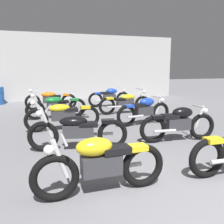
{
  "coord_description": "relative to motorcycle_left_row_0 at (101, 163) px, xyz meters",
  "views": [
    {
      "loc": [
        -2.12,
        -2.18,
        1.8
      ],
      "look_at": [
        0.0,
        4.22,
        0.55
      ],
      "focal_mm": 38.86,
      "sensor_mm": 36.0,
      "label": 1
    }
  ],
  "objects": [
    {
      "name": "motorcycle_left_row_2",
      "position": [
        -0.06,
        3.82,
        -0.01
      ],
      "size": [
        2.17,
        0.68,
        0.97
      ],
      "color": "black",
      "rests_on": "ground"
    },
    {
      "name": "ground_plane",
      "position": [
        1.26,
        -0.94,
        -0.46
      ],
      "size": [
        60.0,
        60.0,
        0.0
      ],
      "primitive_type": "plane",
      "color": "gray"
    },
    {
      "name": "motorcycle_right_row_4",
      "position": [
        2.53,
        7.45,
        0.0
      ],
      "size": [
        1.97,
        0.48,
        0.88
      ],
      "color": "black",
      "rests_on": "ground"
    },
    {
      "name": "motorcycle_left_row_4",
      "position": [
        -0.12,
        7.46,
        -0.01
      ],
      "size": [
        2.17,
        0.68,
        0.97
      ],
      "color": "black",
      "rests_on": "ground"
    },
    {
      "name": "motorcycle_left_row_3",
      "position": [
        -0.06,
        5.61,
        -0.01
      ],
      "size": [
        2.17,
        0.68,
        0.97
      ],
      "color": "black",
      "rests_on": "ground"
    },
    {
      "name": "back_wall",
      "position": [
        1.26,
        10.66,
        1.34
      ],
      "size": [
        12.58,
        0.24,
        3.6
      ],
      "primitive_type": "cube",
      "color": "#BCBAB7",
      "rests_on": "ground"
    },
    {
      "name": "motorcycle_left_row_0",
      "position": [
        0.0,
        0.0,
        0.0
      ],
      "size": [
        1.97,
        0.48,
        0.88
      ],
      "color": "black",
      "rests_on": "ground"
    },
    {
      "name": "motorcycle_right_row_3",
      "position": [
        2.59,
        5.62,
        -0.01
      ],
      "size": [
        2.17,
        0.68,
        0.97
      ],
      "color": "black",
      "rests_on": "ground"
    },
    {
      "name": "motorcycle_left_row_1",
      "position": [
        0.03,
        1.96,
        -0.01
      ],
      "size": [
        2.15,
        0.73,
        0.97
      ],
      "color": "black",
      "rests_on": "ground"
    },
    {
      "name": "motorcycle_right_row_1",
      "position": [
        2.49,
        1.83,
        0.0
      ],
      "size": [
        1.97,
        0.48,
        0.88
      ],
      "color": "black",
      "rests_on": "ground"
    },
    {
      "name": "motorcycle_right_row_2",
      "position": [
        2.49,
        3.72,
        0.0
      ],
      "size": [
        1.96,
        0.59,
        0.88
      ],
      "color": "black",
      "rests_on": "ground"
    }
  ]
}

